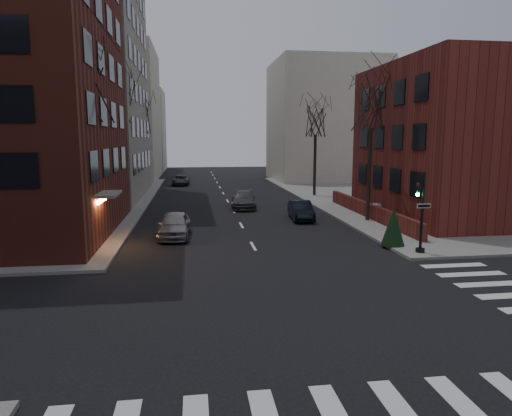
% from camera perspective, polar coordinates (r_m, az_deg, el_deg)
% --- Properties ---
extents(ground, '(160.00, 160.00, 0.00)m').
position_cam_1_polar(ground, '(13.50, 6.68, -16.70)').
color(ground, black).
rests_on(ground, ground).
extents(building_left_tan, '(18.00, 18.00, 28.00)m').
position_cam_1_polar(building_left_tan, '(48.52, -25.67, 17.68)').
color(building_left_tan, gray).
rests_on(building_left_tan, ground).
extents(building_right_brick, '(12.00, 14.00, 11.00)m').
position_cam_1_polar(building_right_brick, '(36.52, 24.86, 7.51)').
color(building_right_brick, maroon).
rests_on(building_right_brick, ground).
extents(low_wall_right, '(0.35, 16.00, 1.00)m').
position_cam_1_polar(low_wall_right, '(33.60, 13.93, -0.29)').
color(low_wall_right, maroon).
rests_on(low_wall_right, sidewalk_far_right).
extents(building_distant_la, '(14.00, 16.00, 18.00)m').
position_cam_1_polar(building_distant_la, '(67.90, -18.32, 11.05)').
color(building_distant_la, beige).
rests_on(building_distant_la, ground).
extents(building_distant_ra, '(14.00, 14.00, 16.00)m').
position_cam_1_polar(building_distant_ra, '(64.43, 8.59, 10.64)').
color(building_distant_ra, beige).
rests_on(building_distant_ra, ground).
extents(building_distant_lb, '(10.00, 12.00, 14.00)m').
position_cam_1_polar(building_distant_lb, '(84.36, -14.83, 9.31)').
color(building_distant_lb, beige).
rests_on(building_distant_lb, ground).
extents(traffic_signal, '(0.76, 0.44, 4.00)m').
position_cam_1_polar(traffic_signal, '(23.87, 19.90, -1.12)').
color(traffic_signal, black).
rests_on(traffic_signal, sidewalk_far_right).
extents(tree_left_a, '(4.18, 4.18, 10.26)m').
position_cam_1_polar(tree_left_a, '(26.52, -20.82, 14.01)').
color(tree_left_a, '#2D231C').
rests_on(tree_left_a, sidewalk_far_left).
extents(tree_left_b, '(4.40, 4.40, 10.80)m').
position_cam_1_polar(tree_left_b, '(38.32, -16.82, 13.08)').
color(tree_left_b, '#2D231C').
rests_on(tree_left_b, sidewalk_far_left).
extents(tree_left_c, '(3.96, 3.96, 9.72)m').
position_cam_1_polar(tree_left_c, '(52.13, -14.41, 10.96)').
color(tree_left_c, '#2D231C').
rests_on(tree_left_c, sidewalk_far_left).
extents(tree_right_a, '(3.96, 3.96, 9.72)m').
position_cam_1_polar(tree_right_a, '(32.17, 14.26, 12.50)').
color(tree_right_a, '#2D231C').
rests_on(tree_right_a, sidewalk_far_right).
extents(tree_right_b, '(3.74, 3.74, 9.18)m').
position_cam_1_polar(tree_right_b, '(45.42, 7.48, 10.97)').
color(tree_right_b, '#2D231C').
rests_on(tree_right_b, sidewalk_far_right).
extents(streetlamp_near, '(0.36, 0.36, 6.28)m').
position_cam_1_polar(streetlamp_near, '(34.19, -16.49, 5.81)').
color(streetlamp_near, black).
rests_on(streetlamp_near, sidewalk_far_left).
extents(streetlamp_far, '(0.36, 0.36, 6.28)m').
position_cam_1_polar(streetlamp_far, '(54.04, -13.38, 6.89)').
color(streetlamp_far, black).
rests_on(streetlamp_far, sidewalk_far_left).
extents(parked_sedan, '(1.69, 4.14, 1.34)m').
position_cam_1_polar(parked_sedan, '(32.66, 5.63, -0.30)').
color(parked_sedan, black).
rests_on(parked_sedan, ground).
extents(car_lane_silver, '(1.97, 4.46, 1.49)m').
position_cam_1_polar(car_lane_silver, '(27.11, -10.17, -2.09)').
color(car_lane_silver, '#929397').
rests_on(car_lane_silver, ground).
extents(car_lane_gray, '(2.47, 5.03, 1.41)m').
position_cam_1_polar(car_lane_gray, '(37.95, -1.57, 1.06)').
color(car_lane_gray, '#403F44').
rests_on(car_lane_gray, ground).
extents(car_lane_far, '(2.20, 4.40, 1.20)m').
position_cam_1_polar(car_lane_far, '(57.12, -9.39, 3.44)').
color(car_lane_far, '#3A3B3F').
rests_on(car_lane_far, ground).
extents(sandwich_board, '(0.55, 0.67, 0.94)m').
position_cam_1_polar(sandwich_board, '(34.30, 14.85, -0.19)').
color(sandwich_board, silver).
rests_on(sandwich_board, sidewalk_far_right).
extents(evergreen_shrub, '(1.50, 1.50, 2.03)m').
position_cam_1_polar(evergreen_shrub, '(25.16, 16.80, -2.21)').
color(evergreen_shrub, black).
rests_on(evergreen_shrub, sidewalk_far_right).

